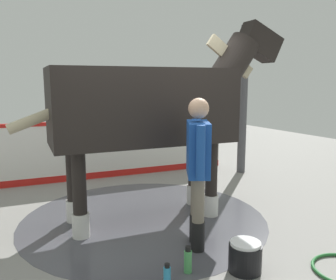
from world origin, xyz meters
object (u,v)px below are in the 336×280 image
object	(u,v)px
horse	(152,107)
bottle_shampoo	(167,275)
wash_bucket	(245,257)
bottle_spray	(188,261)
handler	(198,164)

from	to	relation	value
horse	bottle_shampoo	world-z (taller)	horse
wash_bucket	bottle_spray	distance (m)	0.54
horse	wash_bucket	size ratio (longest dim) A/B	11.59
horse	bottle_spray	bearing A→B (deg)	-97.22
bottle_shampoo	bottle_spray	bearing A→B (deg)	-163.55
wash_bucket	bottle_shampoo	xyz separation A→B (m)	(0.75, -0.16, -0.06)
wash_bucket	horse	bearing A→B (deg)	-84.28
horse	wash_bucket	world-z (taller)	horse
wash_bucket	bottle_shampoo	bearing A→B (deg)	-11.90
wash_bucket	bottle_shampoo	size ratio (longest dim) A/B	1.60
handler	wash_bucket	bearing A→B (deg)	127.98
handler	bottle_shampoo	distance (m)	1.16
bottle_shampoo	wash_bucket	bearing A→B (deg)	168.10
handler	horse	bearing A→B (deg)	-58.33
wash_bucket	bottle_spray	world-z (taller)	wash_bucket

